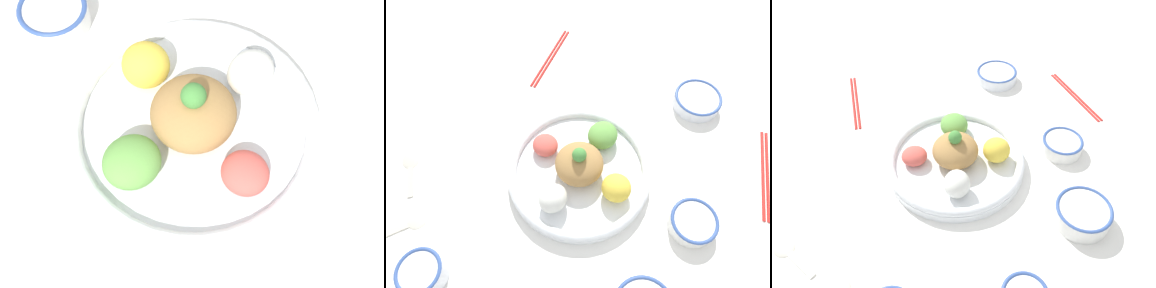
{
  "view_description": "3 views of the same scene",
  "coord_description": "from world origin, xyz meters",
  "views": [
    {
      "loc": [
        0.12,
        -0.3,
        0.62
      ],
      "look_at": [
        0.03,
        -0.03,
        0.02
      ],
      "focal_mm": 50.0,
      "sensor_mm": 36.0,
      "label": 1
    },
    {
      "loc": [
        0.01,
        0.3,
        0.67
      ],
      "look_at": [
        0.03,
        -0.05,
        0.06
      ],
      "focal_mm": 30.0,
      "sensor_mm": 36.0,
      "label": 2
    },
    {
      "loc": [
        0.34,
        0.48,
        0.67
      ],
      "look_at": [
        0.02,
        0.02,
        0.09
      ],
      "focal_mm": 35.0,
      "sensor_mm": 36.0,
      "label": 3
    }
  ],
  "objects": [
    {
      "name": "salad_platter",
      "position": [
        0.02,
        -0.01,
        0.03
      ],
      "size": [
        0.32,
        0.32,
        0.11
      ],
      "color": "white",
      "rests_on": "ground_plane"
    },
    {
      "name": "sauce_bowl_dark",
      "position": [
        -0.22,
        0.1,
        0.02
      ],
      "size": [
        0.1,
        0.1,
        0.04
      ],
      "color": "white",
      "rests_on": "ground_plane"
    },
    {
      "name": "ground_plane",
      "position": [
        0.0,
        0.0,
        0.0
      ],
      "size": [
        2.4,
        2.4,
        0.0
      ],
      "primitive_type": "plane",
      "color": "white"
    }
  ]
}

